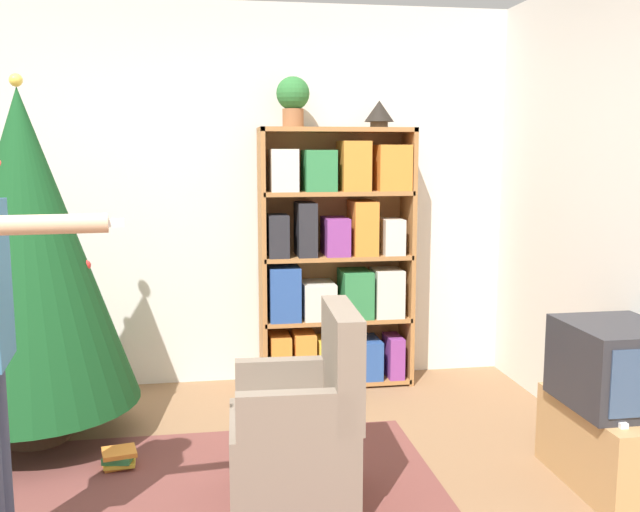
{
  "coord_description": "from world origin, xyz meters",
  "views": [
    {
      "loc": [
        -0.1,
        -2.82,
        1.62
      ],
      "look_at": [
        0.51,
        0.95,
        1.05
      ],
      "focal_mm": 40.0,
      "sensor_mm": 36.0,
      "label": 1
    }
  ],
  "objects_px": {
    "armchair": "(301,437)",
    "potted_plant": "(293,98)",
    "table_lamp": "(379,112)",
    "bookshelf": "(336,264)",
    "television": "(616,365)",
    "christmas_tree": "(26,250)"
  },
  "relations": [
    {
      "from": "armchair",
      "to": "potted_plant",
      "type": "bearing_deg",
      "value": 176.3
    },
    {
      "from": "armchair",
      "to": "table_lamp",
      "type": "distance_m",
      "value": 2.4
    },
    {
      "from": "bookshelf",
      "to": "table_lamp",
      "type": "relative_size",
      "value": 8.84
    },
    {
      "from": "bookshelf",
      "to": "armchair",
      "type": "xyz_separation_m",
      "value": [
        -0.47,
        -1.66,
        -0.53
      ]
    },
    {
      "from": "bookshelf",
      "to": "television",
      "type": "relative_size",
      "value": 3.32
    },
    {
      "from": "potted_plant",
      "to": "television",
      "type": "bearing_deg",
      "value": -52.78
    },
    {
      "from": "potted_plant",
      "to": "christmas_tree",
      "type": "bearing_deg",
      "value": -155.55
    },
    {
      "from": "potted_plant",
      "to": "table_lamp",
      "type": "distance_m",
      "value": 0.59
    },
    {
      "from": "television",
      "to": "table_lamp",
      "type": "relative_size",
      "value": 2.67
    },
    {
      "from": "armchair",
      "to": "table_lamp",
      "type": "xyz_separation_m",
      "value": [
        0.77,
        1.67,
        1.55
      ]
    },
    {
      "from": "christmas_tree",
      "to": "armchair",
      "type": "xyz_separation_m",
      "value": [
        1.37,
        -0.97,
        -0.76
      ]
    },
    {
      "from": "television",
      "to": "potted_plant",
      "type": "relative_size",
      "value": 1.62
    },
    {
      "from": "television",
      "to": "bookshelf",
      "type": "bearing_deg",
      "value": 120.88
    },
    {
      "from": "bookshelf",
      "to": "television",
      "type": "height_order",
      "value": "bookshelf"
    },
    {
      "from": "bookshelf",
      "to": "christmas_tree",
      "type": "relative_size",
      "value": 0.88
    },
    {
      "from": "television",
      "to": "christmas_tree",
      "type": "bearing_deg",
      "value": 160.19
    },
    {
      "from": "bookshelf",
      "to": "potted_plant",
      "type": "height_order",
      "value": "potted_plant"
    },
    {
      "from": "bookshelf",
      "to": "potted_plant",
      "type": "xyz_separation_m",
      "value": [
        -0.29,
        0.01,
        1.11
      ]
    },
    {
      "from": "table_lamp",
      "to": "armchair",
      "type": "bearing_deg",
      "value": -114.57
    },
    {
      "from": "television",
      "to": "armchair",
      "type": "bearing_deg",
      "value": 177.39
    },
    {
      "from": "television",
      "to": "armchair",
      "type": "relative_size",
      "value": 0.58
    },
    {
      "from": "christmas_tree",
      "to": "television",
      "type": "bearing_deg",
      "value": -19.81
    }
  ]
}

